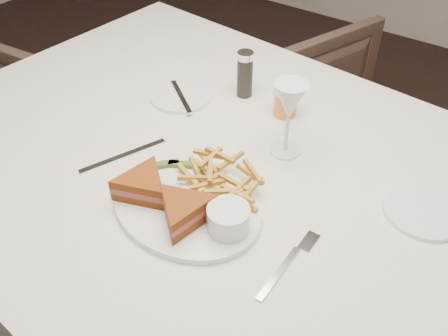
% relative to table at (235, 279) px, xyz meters
% --- Properties ---
extents(ground, '(5.00, 5.00, 0.00)m').
position_rel_table_xyz_m(ground, '(-0.37, -0.08, -0.38)').
color(ground, black).
rests_on(ground, ground).
extents(table, '(1.67, 1.20, 0.75)m').
position_rel_table_xyz_m(table, '(0.00, 0.00, 0.00)').
color(table, silver).
rests_on(table, ground).
extents(chair_far, '(0.85, 0.83, 0.70)m').
position_rel_table_xyz_m(chair_far, '(0.05, 0.83, -0.03)').
color(chair_far, '#49362D').
rests_on(chair_far, ground).
extents(table_setting, '(0.81, 0.63, 0.18)m').
position_rel_table_xyz_m(table_setting, '(-0.01, -0.05, 0.41)').
color(table_setting, white).
rests_on(table_setting, table).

